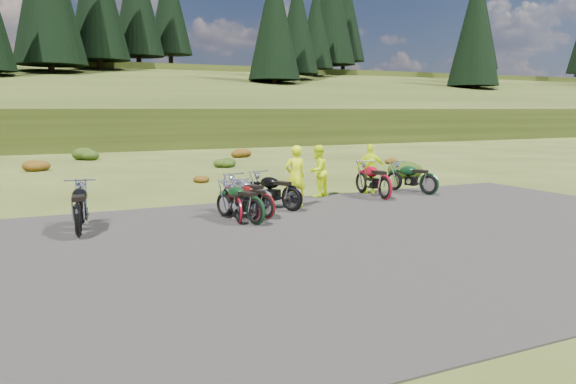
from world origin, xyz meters
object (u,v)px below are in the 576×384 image
motorcycle_7 (429,196)px  person_middle (295,178)px  motorcycle_3 (263,218)px  motorcycle_0 (79,239)px

motorcycle_7 → person_middle: person_middle is taller
motorcycle_3 → person_middle: bearing=-74.4°
motorcycle_7 → person_middle: (-5.22, -0.21, 0.93)m
motorcycle_3 → motorcycle_7: (6.69, 1.21, 0.00)m
motorcycle_3 → motorcycle_0: bearing=75.9°
motorcycle_0 → motorcycle_7: 11.57m
motorcycle_3 → motorcycle_7: motorcycle_3 is taller
motorcycle_7 → person_middle: size_ratio=1.15×
motorcycle_0 → motorcycle_7: motorcycle_0 is taller
motorcycle_3 → person_middle: (1.48, 1.01, 0.93)m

